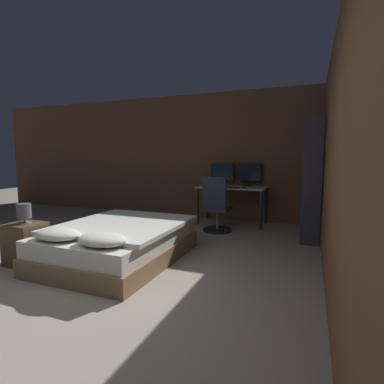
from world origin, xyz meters
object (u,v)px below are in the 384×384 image
(office_chair, at_px, (217,210))
(bedside_lamp, at_px, (24,212))
(desk, at_px, (232,191))
(computer_mouse, at_px, (244,187))
(monitor_right, at_px, (249,173))
(nightstand, at_px, (26,244))
(keyboard, at_px, (229,187))
(bed, at_px, (118,242))
(bookshelf, at_px, (312,175))
(monitor_left, at_px, (222,173))

(office_chair, bearing_deg, bedside_lamp, -125.36)
(bedside_lamp, distance_m, desk, 3.70)
(bedside_lamp, distance_m, computer_mouse, 3.66)
(office_chair, bearing_deg, monitor_right, 69.36)
(monitor_right, bearing_deg, bedside_lamp, -121.53)
(nightstand, distance_m, bedside_lamp, 0.41)
(keyboard, bearing_deg, desk, 90.00)
(monitor_right, bearing_deg, bed, -111.25)
(computer_mouse, height_order, bookshelf, bookshelf)
(nightstand, distance_m, desk, 3.72)
(computer_mouse, height_order, office_chair, office_chair)
(monitor_left, bearing_deg, monitor_right, 0.00)
(nightstand, distance_m, computer_mouse, 3.69)
(bed, bearing_deg, office_chair, 68.44)
(desk, bearing_deg, bedside_lamp, -119.75)
(bed, height_order, nightstand, bed)
(bed, relative_size, computer_mouse, 27.64)
(desk, bearing_deg, monitor_left, 139.46)
(bedside_lamp, xyz_separation_m, computer_mouse, (2.12, 2.98, 0.10))
(nightstand, height_order, computer_mouse, computer_mouse)
(desk, height_order, monitor_right, monitor_right)
(keyboard, relative_size, computer_mouse, 5.64)
(nightstand, bearing_deg, monitor_right, 58.47)
(office_chair, bearing_deg, desk, 82.99)
(monitor_left, bearing_deg, desk, -40.54)
(monitor_left, xyz_separation_m, bookshelf, (1.76, -1.01, 0.06))
(bookshelf, bearing_deg, bedside_lamp, -143.59)
(bedside_lamp, xyz_separation_m, monitor_right, (2.12, 3.46, 0.34))
(keyboard, relative_size, bookshelf, 0.20)
(monitor_right, xyz_separation_m, computer_mouse, (0.00, -0.48, -0.24))
(keyboard, bearing_deg, office_chair, -100.18)
(bed, xyz_separation_m, bedside_lamp, (-0.99, -0.55, 0.43))
(bed, xyz_separation_m, keyboard, (0.85, 2.42, 0.52))
(keyboard, height_order, bookshelf, bookshelf)
(bookshelf, bearing_deg, keyboard, 160.12)
(nightstand, bearing_deg, computer_mouse, 54.47)
(computer_mouse, distance_m, office_chair, 0.75)
(bed, bearing_deg, bookshelf, 39.15)
(bookshelf, bearing_deg, bed, -140.85)
(keyboard, distance_m, bookshelf, 1.60)
(monitor_left, bearing_deg, bedside_lamp, -114.21)
(bedside_lamp, bearing_deg, desk, 60.25)
(monitor_right, bearing_deg, monitor_left, 180.00)
(office_chair, bearing_deg, nightstand, -125.36)
(nightstand, distance_m, monitor_right, 4.12)
(nightstand, relative_size, monitor_left, 1.05)
(bedside_lamp, bearing_deg, monitor_left, 65.79)
(nightstand, distance_m, keyboard, 3.53)
(bed, distance_m, desk, 2.82)
(bedside_lamp, relative_size, computer_mouse, 3.57)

